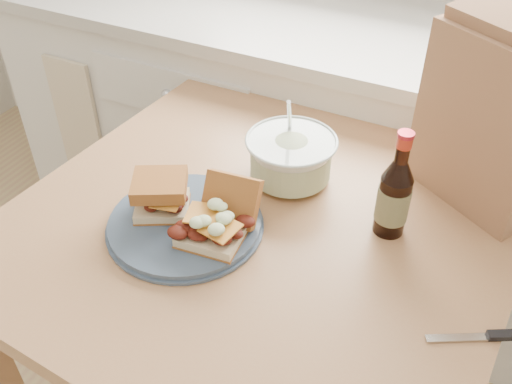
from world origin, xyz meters
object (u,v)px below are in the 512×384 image
at_px(beer_bottle, 394,196).
at_px(dining_table, 264,257).
at_px(plate, 185,224).
at_px(coleslaw_bowl, 291,159).
at_px(paper_bag, 499,119).

bearing_deg(beer_bottle, dining_table, -172.59).
relative_size(dining_table, plate, 3.43).
distance_m(plate, coleslaw_bowl, 0.28).
height_order(coleslaw_bowl, paper_bag, paper_bag).
xyz_separation_m(dining_table, paper_bag, (0.38, 0.29, 0.30)).
bearing_deg(coleslaw_bowl, beer_bottle, -15.29).
xyz_separation_m(dining_table, plate, (-0.13, -0.11, 0.13)).
height_order(dining_table, plate, plate).
bearing_deg(beer_bottle, coleslaw_bowl, 155.20).
bearing_deg(dining_table, paper_bag, 41.28).
bearing_deg(plate, coleslaw_bowl, 63.79).
relative_size(beer_bottle, paper_bag, 0.64).
height_order(dining_table, coleslaw_bowl, coleslaw_bowl).
bearing_deg(paper_bag, plate, -110.60).
height_order(coleslaw_bowl, beer_bottle, beer_bottle).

